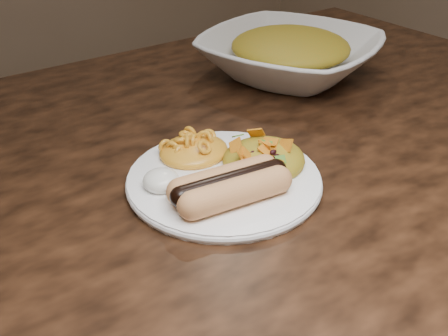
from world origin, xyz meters
TOP-DOWN VIEW (x-y plane):
  - table at (0.00, 0.00)m, footprint 1.60×0.90m
  - plate at (0.10, -0.05)m, footprint 0.25×0.25m
  - hotdog at (0.08, -0.09)m, footprint 0.12×0.08m
  - mac_and_cheese at (0.10, 0.01)m, footprint 0.10×0.09m
  - sour_cream at (0.03, -0.03)m, footprint 0.05×0.05m
  - taco_salad at (0.15, -0.06)m, footprint 0.10×0.10m
  - serving_bowl at (0.39, 0.16)m, footprint 0.38×0.38m
  - bowl_filling at (0.39, 0.16)m, footprint 0.25×0.25m

SIDE VIEW (x-z plane):
  - table at x=0.00m, z-range 0.28..1.03m
  - plate at x=0.10m, z-range 0.75..0.76m
  - sour_cream at x=0.03m, z-range 0.76..0.79m
  - hotdog at x=0.08m, z-range 0.76..0.79m
  - mac_and_cheese at x=0.10m, z-range 0.76..0.80m
  - taco_salad at x=0.15m, z-range 0.76..0.80m
  - serving_bowl at x=0.39m, z-range 0.75..0.82m
  - bowl_filling at x=0.39m, z-range 0.78..0.82m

